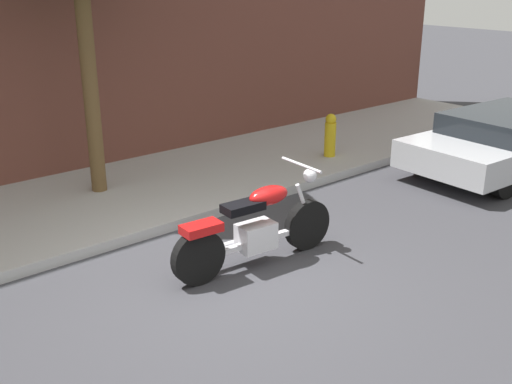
% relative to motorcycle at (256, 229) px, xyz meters
% --- Properties ---
extents(ground_plane, '(60.00, 60.00, 0.00)m').
position_rel_motorcycle_xyz_m(ground_plane, '(-0.57, -0.25, -0.46)').
color(ground_plane, '#38383D').
extents(sidewalk, '(19.54, 2.92, 0.14)m').
position_rel_motorcycle_xyz_m(sidewalk, '(-0.57, 2.91, -0.39)').
color(sidewalk, '#AEAEAE').
rests_on(sidewalk, ground).
extents(motorcycle, '(2.19, 0.70, 1.13)m').
position_rel_motorcycle_xyz_m(motorcycle, '(0.00, 0.00, 0.00)').
color(motorcycle, black).
rests_on(motorcycle, ground).
extents(parked_car_silver, '(4.24, 1.95, 1.03)m').
position_rel_motorcycle_xyz_m(parked_car_silver, '(5.68, -0.05, 0.09)').
color(parked_car_silver, black).
rests_on(parked_car_silver, ground).
extents(fire_hydrant, '(0.20, 0.20, 0.91)m').
position_rel_motorcycle_xyz_m(fire_hydrant, '(3.60, 2.20, -0.00)').
color(fire_hydrant, gold).
rests_on(fire_hydrant, ground).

